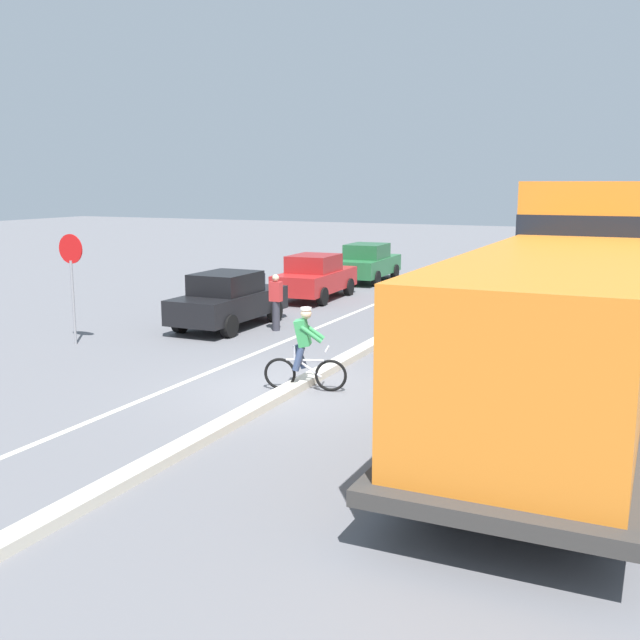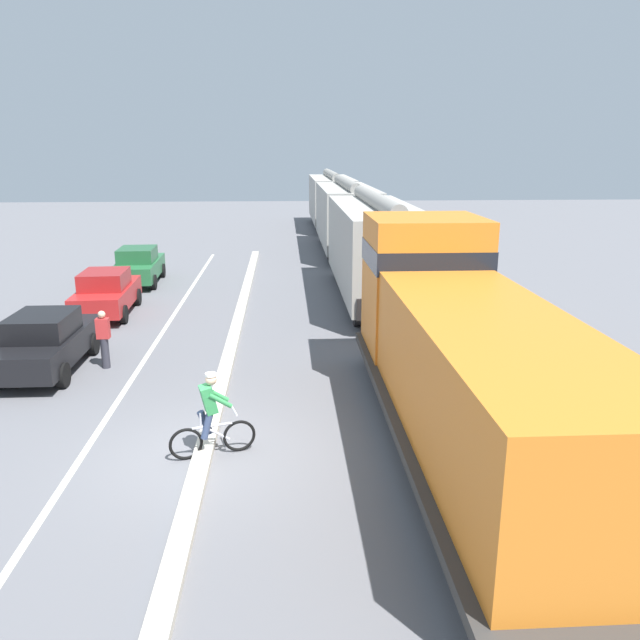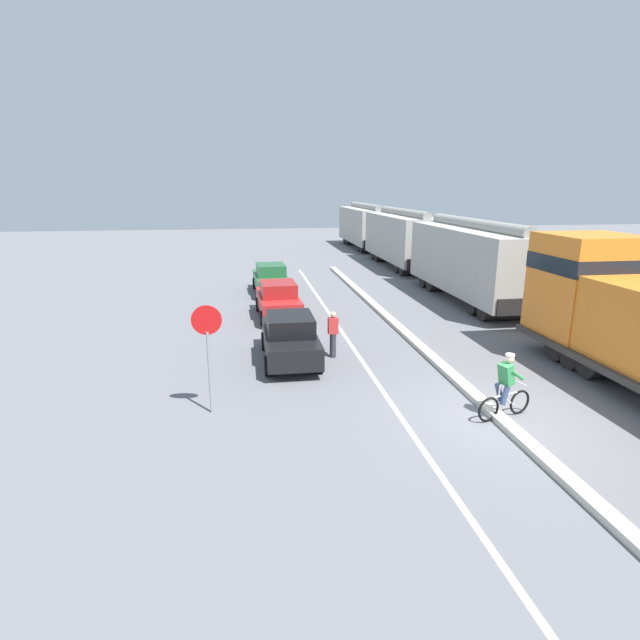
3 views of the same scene
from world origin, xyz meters
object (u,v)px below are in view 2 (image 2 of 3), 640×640
locomotive (459,354)px  pedestrian_by_cars (104,338)px  hopper_car_middle (346,216)px  parked_car_green (139,266)px  hopper_car_lead (375,248)px  hopper_car_trailing (331,200)px  parked_car_red (107,293)px  parked_car_black (46,342)px  cyclist (211,417)px

locomotive → pedestrian_by_cars: (-8.48, 4.63, -0.95)m
hopper_car_middle → parked_car_green: bearing=-141.2°
locomotive → hopper_car_lead: bearing=90.0°
hopper_car_trailing → parked_car_red: size_ratio=2.48×
parked_car_black → cyclist: 7.15m
locomotive → hopper_car_trailing: (0.00, 35.36, 0.28)m
parked_car_green → pedestrian_by_cars: (1.51, -11.09, 0.03)m
parked_car_black → cyclist: size_ratio=2.45×
parked_car_green → cyclist: bearing=-73.0°
hopper_car_middle → parked_car_black: 21.72m
hopper_car_middle → cyclist: hopper_car_middle is taller
hopper_car_lead → parked_car_green: bearing=160.4°
parked_car_red → locomotive: bearing=-46.2°
parked_car_red → parked_car_green: 5.33m
parked_car_red → pedestrian_by_cars: same height
hopper_car_lead → parked_car_red: (-9.96, -1.76, -1.26)m
cyclist → locomotive: bearing=7.3°
parked_car_black → parked_car_green: bearing=90.1°
cyclist → hopper_car_trailing: bearing=82.1°
parked_car_green → parked_car_red: bearing=-89.6°
hopper_car_trailing → parked_car_red: 26.90m
locomotive → hopper_car_middle: bearing=90.0°
hopper_car_middle → hopper_car_trailing: same height
parked_car_green → pedestrian_by_cars: bearing=-82.2°
parked_car_red → parked_car_black: bearing=-90.1°
pedestrian_by_cars → hopper_car_trailing: bearing=74.6°
hopper_car_middle → parked_car_green: (-10.00, -8.03, -1.26)m
locomotive → hopper_car_middle: (0.00, 23.76, 0.28)m
hopper_car_lead → hopper_car_middle: (0.00, 11.60, 0.00)m
hopper_car_trailing → cyclist: size_ratio=6.18×
parked_car_red → pedestrian_by_cars: 5.95m
hopper_car_middle → parked_car_black: bearing=-117.4°
locomotive → hopper_car_middle: size_ratio=1.10×
hopper_car_lead → parked_car_red: 10.19m
parked_car_red → pedestrian_by_cars: size_ratio=2.63×
parked_car_red → cyclist: 12.10m
hopper_car_lead → hopper_car_trailing: bearing=90.0°
hopper_car_lead → pedestrian_by_cars: 11.40m
hopper_car_lead → parked_car_red: hopper_car_lead is taller
hopper_car_lead → parked_car_red: size_ratio=2.48×
hopper_car_trailing → parked_car_red: hopper_car_trailing is taller
locomotive → cyclist: locomotive is taller
locomotive → parked_car_black: bearing=155.7°
parked_car_green → parked_car_black: bearing=-89.9°
hopper_car_trailing → pedestrian_by_cars: bearing=-105.4°
hopper_car_lead → hopper_car_middle: same height
locomotive → hopper_car_middle: locomotive is taller
locomotive → hopper_car_lead: 12.16m
hopper_car_middle → parked_car_red: (-9.96, -13.36, -1.26)m
parked_car_black → parked_car_green: same height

